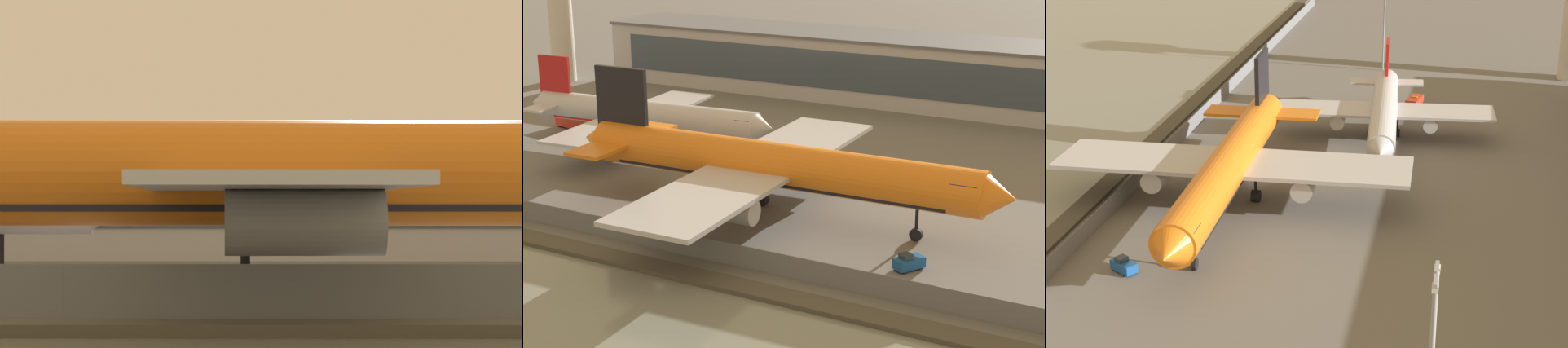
{
  "view_description": "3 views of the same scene",
  "coord_description": "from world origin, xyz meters",
  "views": [
    {
      "loc": [
        8.35,
        -77.5,
        4.82
      ],
      "look_at": [
        7.92,
        -0.58,
        6.46
      ],
      "focal_mm": 105.0,
      "sensor_mm": 36.0,
      "label": 1
    },
    {
      "loc": [
        57.55,
        -87.22,
        36.58
      ],
      "look_at": [
        9.71,
        2.86,
        4.18
      ],
      "focal_mm": 60.0,
      "sensor_mm": 36.0,
      "label": 2
    },
    {
      "loc": [
        114.5,
        28.89,
        47.16
      ],
      "look_at": [
        2.46,
        8.18,
        2.67
      ],
      "focal_mm": 60.0,
      "sensor_mm": 36.0,
      "label": 3
    }
  ],
  "objects": [
    {
      "name": "terminal_building",
      "position": [
        0.8,
        64.81,
        6.1
      ],
      "size": [
        120.44,
        17.92,
        12.18
      ],
      "color": "#B2B2B7",
      "rests_on": "ground"
    },
    {
      "name": "shoreline_seawall",
      "position": [
        0.0,
        -20.5,
        0.25
      ],
      "size": [
        320.0,
        3.0,
        0.5
      ],
      "color": "#474238",
      "rests_on": "ground"
    },
    {
      "name": "ground_plane",
      "position": [
        0.0,
        0.0,
        0.0
      ],
      "size": [
        500.0,
        500.0,
        0.0
      ],
      "primitive_type": "plane",
      "color": "#66635E"
    },
    {
      "name": "cargo_jet_orange",
      "position": [
        9.81,
        -0.88,
        6.27
      ],
      "size": [
        56.49,
        48.29,
        16.43
      ],
      "color": "orange",
      "rests_on": "ground"
    },
    {
      "name": "perimeter_fence",
      "position": [
        0.0,
        -16.0,
        1.25
      ],
      "size": [
        280.0,
        0.1,
        2.49
      ],
      "color": "slate",
      "rests_on": "ground"
    }
  ]
}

